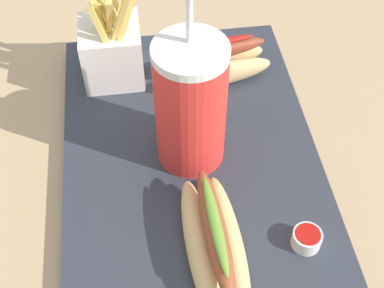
{
  "coord_description": "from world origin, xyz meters",
  "views": [
    {
      "loc": [
        -0.39,
        0.05,
        0.53
      ],
      "look_at": [
        0.0,
        0.0,
        0.05
      ],
      "focal_mm": 49.15,
      "sensor_mm": 36.0,
      "label": 1
    }
  ],
  "objects_px": {
    "fries_basket": "(112,50)",
    "hot_dog_2": "(213,64)",
    "hot_dog_1": "(214,240)",
    "soda_cup": "(187,106)",
    "ketchup_cup_1": "(307,238)"
  },
  "relations": [
    {
      "from": "soda_cup",
      "to": "ketchup_cup_1",
      "type": "bearing_deg",
      "value": -142.38
    },
    {
      "from": "soda_cup",
      "to": "fries_basket",
      "type": "relative_size",
      "value": 1.51
    },
    {
      "from": "soda_cup",
      "to": "fries_basket",
      "type": "distance_m",
      "value": 0.18
    },
    {
      "from": "fries_basket",
      "to": "ketchup_cup_1",
      "type": "relative_size",
      "value": 5.12
    },
    {
      "from": "hot_dog_1",
      "to": "ketchup_cup_1",
      "type": "height_order",
      "value": "hot_dog_1"
    },
    {
      "from": "fries_basket",
      "to": "hot_dog_1",
      "type": "bearing_deg",
      "value": -162.39
    },
    {
      "from": "fries_basket",
      "to": "hot_dog_1",
      "type": "relative_size",
      "value": 0.97
    },
    {
      "from": "hot_dog_2",
      "to": "fries_basket",
      "type": "bearing_deg",
      "value": 79.8
    },
    {
      "from": "fries_basket",
      "to": "hot_dog_1",
      "type": "xyz_separation_m",
      "value": [
        -0.29,
        -0.09,
        -0.02
      ]
    },
    {
      "from": "hot_dog_1",
      "to": "ketchup_cup_1",
      "type": "xyz_separation_m",
      "value": [
        -0.01,
        -0.1,
        -0.01
      ]
    },
    {
      "from": "hot_dog_2",
      "to": "ketchup_cup_1",
      "type": "distance_m",
      "value": 0.28
    },
    {
      "from": "soda_cup",
      "to": "hot_dog_2",
      "type": "relative_size",
      "value": 1.5
    },
    {
      "from": "hot_dog_1",
      "to": "hot_dog_2",
      "type": "bearing_deg",
      "value": -9.01
    },
    {
      "from": "hot_dog_1",
      "to": "soda_cup",
      "type": "bearing_deg",
      "value": 4.19
    },
    {
      "from": "fries_basket",
      "to": "hot_dog_2",
      "type": "bearing_deg",
      "value": -100.2
    }
  ]
}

